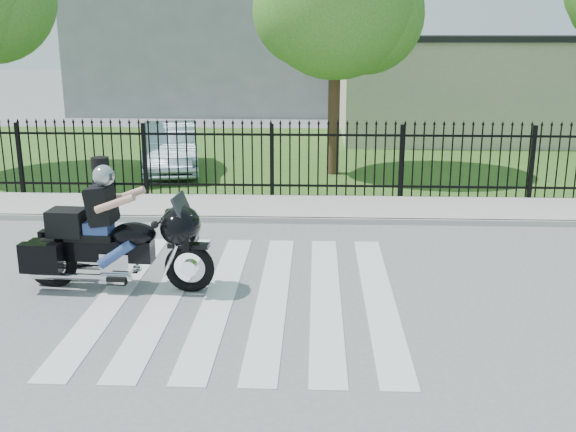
{
  "coord_description": "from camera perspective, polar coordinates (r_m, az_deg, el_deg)",
  "views": [
    {
      "loc": [
        1.03,
        -9.47,
        3.88
      ],
      "look_at": [
        0.59,
        0.94,
        1.0
      ],
      "focal_mm": 42.0,
      "sensor_mm": 36.0,
      "label": 1
    }
  ],
  "objects": [
    {
      "name": "ground",
      "position": [
        10.28,
        -3.54,
        -6.74
      ],
      "size": [
        120.0,
        120.0,
        0.0
      ],
      "primitive_type": "plane",
      "color": "slate",
      "rests_on": "ground"
    },
    {
      "name": "litter_bin",
      "position": [
        16.31,
        -15.55,
        3.22
      ],
      "size": [
        0.51,
        0.51,
        0.92
      ],
      "primitive_type": "cylinder",
      "rotation": [
        0.0,
        0.0,
        -0.29
      ],
      "color": "black",
      "rests_on": "sidewalk"
    },
    {
      "name": "crosswalk",
      "position": [
        10.28,
        -3.54,
        -6.71
      ],
      "size": [
        5.0,
        5.5,
        0.01
      ],
      "primitive_type": null,
      "color": "silver",
      "rests_on": "ground"
    },
    {
      "name": "curb",
      "position": [
        14.04,
        -1.88,
        -0.34
      ],
      "size": [
        40.0,
        0.12,
        0.12
      ],
      "primitive_type": "cube",
      "color": "#ADAAA3",
      "rests_on": "ground"
    },
    {
      "name": "iron_fence",
      "position": [
        15.79,
        -1.37,
        4.58
      ],
      "size": [
        26.0,
        0.04,
        1.8
      ],
      "color": "black",
      "rests_on": "ground"
    },
    {
      "name": "motorcycle_rider",
      "position": [
        10.64,
        -14.67,
        -1.8
      ],
      "size": [
        3.01,
        1.02,
        1.99
      ],
      "rotation": [
        0.0,
        0.0,
        -0.06
      ],
      "color": "black",
      "rests_on": "ground"
    },
    {
      "name": "building_low_roof",
      "position": [
        26.16,
        16.13,
        14.25
      ],
      "size": [
        10.2,
        6.2,
        0.2
      ],
      "primitive_type": "cube",
      "color": "black",
      "rests_on": "building_low"
    },
    {
      "name": "sidewalk",
      "position": [
        15.0,
        -1.6,
        0.69
      ],
      "size": [
        40.0,
        2.0,
        0.12
      ],
      "primitive_type": "cube",
      "color": "#ADAAA3",
      "rests_on": "ground"
    },
    {
      "name": "parked_car",
      "position": [
        19.27,
        -9.92,
        5.71
      ],
      "size": [
        2.25,
        4.32,
        1.35
      ],
      "primitive_type": "imported",
      "rotation": [
        0.0,
        0.0,
        0.21
      ],
      "color": "#9AB1C2",
      "rests_on": "grass_strip"
    },
    {
      "name": "building_low",
      "position": [
        26.25,
        15.82,
        10.22
      ],
      "size": [
        10.0,
        6.0,
        3.5
      ],
      "primitive_type": "cube",
      "color": "beige",
      "rests_on": "ground"
    },
    {
      "name": "grass_strip",
      "position": [
        21.84,
        -0.32,
        5.24
      ],
      "size": [
        40.0,
        12.0,
        0.02
      ],
      "primitive_type": "cube",
      "color": "#2D551D",
      "rests_on": "ground"
    }
  ]
}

